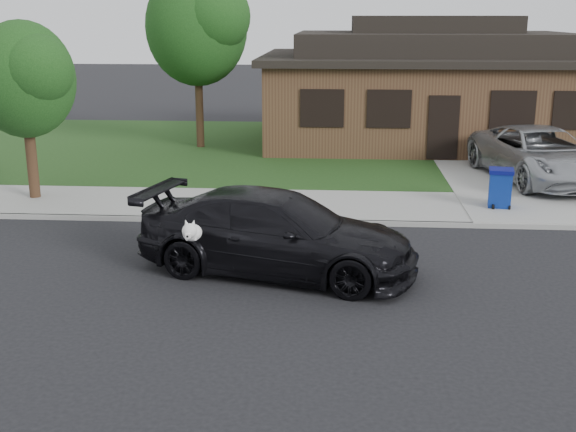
{
  "coord_description": "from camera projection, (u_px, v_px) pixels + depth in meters",
  "views": [
    {
      "loc": [
        0.56,
        -12.98,
        4.82
      ],
      "look_at": [
        -0.38,
        0.28,
        1.1
      ],
      "focal_mm": 45.0,
      "sensor_mm": 36.0,
      "label": 1
    }
  ],
  "objects": [
    {
      "name": "tree_2",
      "position": [
        27.0,
        78.0,
        18.33
      ],
      "size": [
        2.73,
        2.6,
        4.59
      ],
      "color": "#332114",
      "rests_on": "ground"
    },
    {
      "name": "driveway",
      "position": [
        509.0,
        169.0,
        22.98
      ],
      "size": [
        4.5,
        13.0,
        0.14
      ],
      "primitive_type": "cube",
      "color": "gray",
      "rests_on": "ground"
    },
    {
      "name": "sidewalk",
      "position": [
        315.0,
        206.0,
        18.59
      ],
      "size": [
        60.0,
        3.0,
        0.12
      ],
      "primitive_type": "cube",
      "color": "gray",
      "rests_on": "ground"
    },
    {
      "name": "house",
      "position": [
        430.0,
        88.0,
        27.36
      ],
      "size": [
        12.6,
        8.6,
        4.65
      ],
      "color": "#422B1C",
      "rests_on": "ground"
    },
    {
      "name": "sedan",
      "position": [
        277.0,
        233.0,
        13.8
      ],
      "size": [
        5.78,
        3.49,
        1.57
      ],
      "rotation": [
        0.0,
        0.0,
        1.32
      ],
      "color": "black",
      "rests_on": "ground"
    },
    {
      "name": "ground",
      "position": [
        307.0,
        276.0,
        13.8
      ],
      "size": [
        120.0,
        120.0,
        0.0
      ],
      "primitive_type": "plane",
      "color": "black",
      "rests_on": "ground"
    },
    {
      "name": "curb",
      "position": [
        313.0,
        222.0,
        17.15
      ],
      "size": [
        60.0,
        0.12,
        0.12
      ],
      "primitive_type": "cube",
      "color": "gray",
      "rests_on": "ground"
    },
    {
      "name": "tree_0",
      "position": [
        201.0,
        25.0,
        25.26
      ],
      "size": [
        3.78,
        3.6,
        6.34
      ],
      "color": "#332114",
      "rests_on": "ground"
    },
    {
      "name": "lawn",
      "position": [
        323.0,
        150.0,
        26.27
      ],
      "size": [
        60.0,
        13.0,
        0.13
      ],
      "primitive_type": "cube",
      "color": "#193814",
      "rests_on": "ground"
    },
    {
      "name": "minivan",
      "position": [
        540.0,
        154.0,
        20.91
      ],
      "size": [
        3.62,
        5.92,
        1.53
      ],
      "primitive_type": "imported",
      "rotation": [
        0.0,
        0.0,
        0.2
      ],
      "color": "#A4A6AB",
      "rests_on": "driveway"
    },
    {
      "name": "recycling_bin",
      "position": [
        500.0,
        188.0,
        18.12
      ],
      "size": [
        0.69,
        0.69,
        0.98
      ],
      "rotation": [
        0.0,
        0.0,
        -0.18
      ],
      "color": "navy",
      "rests_on": "sidewalk"
    }
  ]
}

